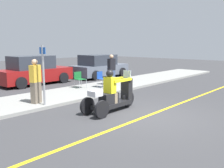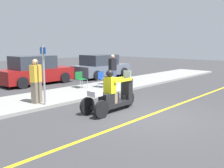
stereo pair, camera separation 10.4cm
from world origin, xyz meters
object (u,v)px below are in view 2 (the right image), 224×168
(folding_chair_set_back, at_px, (102,78))
(street_sign, at_px, (44,73))
(folding_chair_curbside, at_px, (80,78))
(spectator_with_child, at_px, (113,70))
(parked_car_lot_left, at_px, (36,71))
(motorcycle_trike, at_px, (112,96))
(spectator_far_back, at_px, (36,82))
(parked_car_lot_right, at_px, (101,67))

(folding_chair_set_back, bearing_deg, street_sign, -165.65)
(folding_chair_set_back, distance_m, folding_chair_curbside, 1.15)
(spectator_with_child, distance_m, street_sign, 5.13)
(parked_car_lot_left, bearing_deg, motorcycle_trike, -100.71)
(motorcycle_trike, xyz_separation_m, folding_chair_curbside, (1.93, 3.99, 0.10))
(motorcycle_trike, bearing_deg, parked_car_lot_left, 79.29)
(motorcycle_trike, xyz_separation_m, spectator_far_back, (-1.39, 2.64, 0.40))
(street_sign, bearing_deg, folding_chair_set_back, 14.35)
(motorcycle_trike, bearing_deg, street_sign, 121.65)
(folding_chair_curbside, bearing_deg, parked_car_lot_right, 32.80)
(folding_chair_set_back, height_order, parked_car_lot_left, parked_car_lot_left)
(spectator_far_back, xyz_separation_m, parked_car_lot_right, (7.61, 4.11, -0.18))
(spectator_far_back, xyz_separation_m, folding_chair_curbside, (3.32, 1.35, -0.30))
(spectator_with_child, bearing_deg, parked_car_lot_right, 53.41)
(spectator_far_back, bearing_deg, folding_chair_curbside, 22.12)
(folding_chair_set_back, relative_size, folding_chair_curbside, 1.00)
(motorcycle_trike, relative_size, folding_chair_set_back, 2.90)
(motorcycle_trike, distance_m, folding_chair_curbside, 4.44)
(spectator_far_back, bearing_deg, parked_car_lot_right, 28.39)
(spectator_with_child, bearing_deg, folding_chair_set_back, -175.12)
(motorcycle_trike, distance_m, spectator_with_child, 4.94)
(spectator_with_child, bearing_deg, folding_chair_curbside, 158.11)
(parked_car_lot_left, height_order, street_sign, street_sign)
(folding_chair_set_back, bearing_deg, parked_car_lot_right, 45.87)
(folding_chair_set_back, bearing_deg, motorcycle_trike, -130.89)
(spectator_far_back, distance_m, folding_chair_curbside, 3.60)
(folding_chair_set_back, xyz_separation_m, street_sign, (-4.13, -1.06, 0.69))
(motorcycle_trike, bearing_deg, parked_car_lot_right, 47.37)
(motorcycle_trike, relative_size, folding_chair_curbside, 2.90)
(spectator_far_back, relative_size, folding_chair_set_back, 2.05)
(folding_chair_curbside, height_order, parked_car_lot_left, parked_car_lot_left)
(parked_car_lot_right, relative_size, street_sign, 1.92)
(spectator_with_child, distance_m, spectator_far_back, 5.09)
(street_sign, bearing_deg, spectator_with_child, 12.76)
(parked_car_lot_left, bearing_deg, parked_car_lot_right, -7.23)
(parked_car_lot_right, bearing_deg, motorcycle_trike, -132.63)
(motorcycle_trike, height_order, spectator_with_child, spectator_with_child)
(motorcycle_trike, distance_m, spectator_far_back, 3.01)
(motorcycle_trike, xyz_separation_m, spectator_with_child, (3.65, 3.30, 0.40))
(parked_car_lot_right, bearing_deg, parked_car_lot_left, 172.77)
(spectator_far_back, relative_size, parked_car_lot_left, 0.39)
(parked_car_lot_left, xyz_separation_m, parked_car_lot_right, (4.83, -0.61, -0.03))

